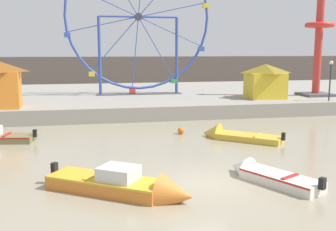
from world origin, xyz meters
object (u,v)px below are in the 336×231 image
Objects in this scene: carnival_booth_yellow_awning at (265,80)px; mooring_buoy_orange at (181,131)px; promenade_lamp_near at (330,74)px; ferris_wheel_blue_frame at (138,19)px; motorboat_white_red_stripe at (265,175)px; motorboat_mustard_yellow at (232,136)px; drop_tower_red_tower at (319,34)px; motorboat_orange_hull at (129,186)px.

carnival_booth_yellow_awning is 8.33× the size of mooring_buoy_orange.
mooring_buoy_orange is at bearing -158.57° from promenade_lamp_near.
motorboat_white_red_stripe is at bearing -84.31° from ferris_wheel_blue_frame.
motorboat_white_red_stripe is at bearing -130.00° from promenade_lamp_near.
motorboat_mustard_yellow is 12.95m from carnival_booth_yellow_awning.
carnival_booth_yellow_awning is at bearing 145.96° from promenade_lamp_near.
motorboat_white_red_stripe is 0.33× the size of drop_tower_red_tower.
motorboat_mustard_yellow is at bearing -37.67° from motorboat_white_red_stripe.
motorboat_mustard_yellow reaches higher than motorboat_white_red_stripe.
drop_tower_red_tower is (13.91, 19.12, 6.63)m from motorboat_white_red_stripe.
carnival_booth_yellow_awning is 1.08× the size of promenade_lamp_near.
motorboat_mustard_yellow is 7.86m from motorboat_white_red_stripe.
motorboat_mustard_yellow is at bearing -137.78° from drop_tower_red_tower.
promenade_lamp_near is at bearing 74.39° from motorboat_orange_hull.
motorboat_mustard_yellow is at bearing -36.11° from mooring_buoy_orange.
mooring_buoy_orange is (-9.75, -8.59, -2.49)m from carnival_booth_yellow_awning.
drop_tower_red_tower is 19.12m from mooring_buoy_orange.
drop_tower_red_tower reaches higher than mooring_buoy_orange.
motorboat_mustard_yellow is 3.38m from mooring_buoy_orange.
carnival_booth_yellow_awning is at bearing -83.74° from motorboat_mustard_yellow.
motorboat_mustard_yellow is at bearing -76.76° from ferris_wheel_blue_frame.
motorboat_mustard_yellow is 0.36× the size of drop_tower_red_tower.
motorboat_orange_hull reaches higher than mooring_buoy_orange.
promenade_lamp_near is at bearing 21.43° from mooring_buoy_orange.
motorboat_orange_hull is 11.26m from mooring_buoy_orange.
drop_tower_red_tower is (16.25, -4.39, -1.43)m from ferris_wheel_blue_frame.
drop_tower_red_tower is 3.60× the size of carnival_booth_yellow_awning.
promenade_lamp_near is at bearing -28.37° from ferris_wheel_blue_frame.
motorboat_mustard_yellow is 10.68× the size of mooring_buoy_orange.
ferris_wheel_blue_frame is 4.21× the size of promenade_lamp_near.
mooring_buoy_orange is (-14.21, -5.58, -3.16)m from promenade_lamp_near.
motorboat_white_red_stripe is (-1.37, -7.74, 0.03)m from motorboat_mustard_yellow.
motorboat_orange_hull reaches higher than motorboat_white_red_stripe.
promenade_lamp_near is at bearing -67.63° from motorboat_white_red_stripe.
ferris_wheel_blue_frame is 16.90m from drop_tower_red_tower.
motorboat_orange_hull is at bearing -134.93° from drop_tower_red_tower.
carnival_booth_yellow_awning is (8.38, 18.32, 2.47)m from motorboat_white_red_stripe.
motorboat_orange_hull is 25.64m from ferris_wheel_blue_frame.
mooring_buoy_orange is at bearing -19.65° from motorboat_white_red_stripe.
motorboat_white_red_stripe is (5.78, 0.62, -0.12)m from motorboat_orange_hull.
motorboat_white_red_stripe is 9.82m from mooring_buoy_orange.
motorboat_white_red_stripe is at bearing -82.02° from mooring_buoy_orange.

